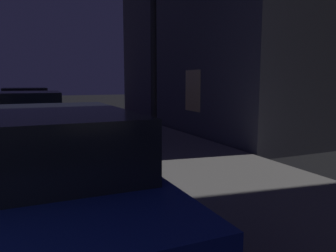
{
  "coord_description": "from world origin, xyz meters",
  "views": [
    {
      "loc": [
        2.7,
        -0.53,
        1.72
      ],
      "look_at": [
        4.23,
        2.92,
        1.2
      ],
      "focal_mm": 35.37,
      "sensor_mm": 36.0,
      "label": 1
    }
  ],
  "objects_px": {
    "street_lamp": "(153,5)",
    "car_blue": "(42,178)",
    "car_green": "(28,119)",
    "car_red": "(26,105)"
  },
  "relations": [
    {
      "from": "car_blue",
      "to": "street_lamp",
      "type": "bearing_deg",
      "value": 56.34
    },
    {
      "from": "car_blue",
      "to": "car_red",
      "type": "xyz_separation_m",
      "value": [
        -0.0,
        11.57,
        -0.0
      ]
    },
    {
      "from": "car_blue",
      "to": "car_green",
      "type": "relative_size",
      "value": 1.06
    },
    {
      "from": "car_red",
      "to": "street_lamp",
      "type": "relative_size",
      "value": 0.77
    },
    {
      "from": "car_blue",
      "to": "car_red",
      "type": "relative_size",
      "value": 1.1
    },
    {
      "from": "car_green",
      "to": "car_red",
      "type": "relative_size",
      "value": 1.04
    },
    {
      "from": "car_red",
      "to": "car_blue",
      "type": "bearing_deg",
      "value": -90.0
    },
    {
      "from": "car_green",
      "to": "car_red",
      "type": "height_order",
      "value": "same"
    },
    {
      "from": "street_lamp",
      "to": "car_blue",
      "type": "bearing_deg",
      "value": -123.66
    },
    {
      "from": "car_green",
      "to": "street_lamp",
      "type": "height_order",
      "value": "street_lamp"
    }
  ]
}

